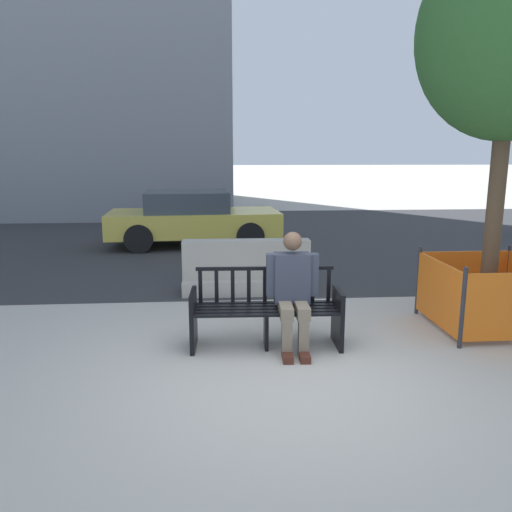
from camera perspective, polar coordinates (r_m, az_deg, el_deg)
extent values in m
plane|color=#B7B2A8|center=(5.05, 3.87, -13.75)|extent=(200.00, 200.00, 0.00)
cube|color=#333335|center=(13.41, -1.40, 2.30)|extent=(120.00, 12.00, 0.01)
cube|color=black|center=(5.70, -7.17, -7.23)|extent=(0.07, 0.51, 0.66)
cube|color=black|center=(5.80, 9.33, -6.97)|extent=(0.07, 0.51, 0.66)
cube|color=black|center=(5.73, 1.15, -8.18)|extent=(0.05, 0.33, 0.45)
cube|color=black|center=(5.44, 1.31, -6.77)|extent=(1.60, 0.12, 0.02)
cube|color=black|center=(5.55, 1.23, -6.40)|extent=(1.60, 0.12, 0.02)
cube|color=black|center=(5.65, 1.16, -6.04)|extent=(1.60, 0.12, 0.02)
cube|color=black|center=(5.76, 1.08, -5.69)|extent=(1.60, 0.12, 0.02)
cube|color=black|center=(5.87, 1.01, -5.36)|extent=(1.60, 0.12, 0.02)
cube|color=black|center=(5.78, 1.02, -1.42)|extent=(1.60, 0.09, 0.04)
cube|color=black|center=(5.83, -6.37, -3.50)|extent=(0.04, 0.03, 0.38)
cube|color=black|center=(5.82, -4.53, -3.49)|extent=(0.04, 0.03, 0.38)
cube|color=black|center=(5.82, -2.68, -3.47)|extent=(0.04, 0.03, 0.38)
cube|color=black|center=(5.82, -0.83, -3.45)|extent=(0.04, 0.03, 0.38)
cube|color=black|center=(5.83, 1.02, -3.43)|extent=(0.04, 0.03, 0.38)
cube|color=black|center=(5.84, 2.85, -3.41)|extent=(0.04, 0.03, 0.38)
cube|color=black|center=(5.86, 4.68, -3.38)|extent=(0.04, 0.03, 0.38)
cube|color=black|center=(5.89, 6.50, -3.35)|extent=(0.04, 0.03, 0.38)
cube|color=black|center=(5.92, 8.29, -3.32)|extent=(0.04, 0.03, 0.38)
cube|color=black|center=(5.59, -7.27, -4.24)|extent=(0.06, 0.46, 0.03)
cube|color=black|center=(5.69, 9.47, -4.02)|extent=(0.06, 0.46, 0.03)
cube|color=#383D4C|center=(5.65, 4.11, -2.47)|extent=(0.41, 0.25, 0.56)
sphere|color=brown|center=(5.55, 4.20, 1.70)|extent=(0.21, 0.21, 0.21)
cube|color=#7F705B|center=(5.52, 3.40, -6.16)|extent=(0.15, 0.44, 0.14)
cube|color=#7F705B|center=(5.54, 5.26, -6.12)|extent=(0.15, 0.44, 0.14)
cube|color=#7F705B|center=(5.44, 3.55, -9.26)|extent=(0.11, 0.11, 0.45)
cube|color=#7F705B|center=(5.46, 5.45, -9.20)|extent=(0.11, 0.11, 0.45)
cube|color=#4C2319|center=(5.44, 3.61, -11.38)|extent=(0.12, 0.26, 0.08)
cube|color=#4C2319|center=(5.46, 5.53, -11.32)|extent=(0.12, 0.26, 0.08)
cube|color=#383D4C|center=(5.59, 1.66, -2.17)|extent=(0.09, 0.12, 0.48)
cube|color=#383D4C|center=(5.65, 6.63, -2.11)|extent=(0.09, 0.12, 0.48)
cube|color=#ADA89E|center=(7.97, -1.10, -3.26)|extent=(2.01, 0.71, 0.24)
cube|color=#ADA89E|center=(7.87, -1.11, -0.31)|extent=(2.00, 0.33, 0.60)
cylinder|color=brown|center=(6.71, 25.58, 4.13)|extent=(0.20, 0.20, 2.84)
ellipsoid|color=#387033|center=(6.81, 27.20, 21.75)|extent=(2.12, 2.12, 2.40)
cylinder|color=#2D2D33|center=(6.06, 22.54, -5.52)|extent=(0.05, 0.05, 0.94)
cylinder|color=#2D2D33|center=(7.16, 18.06, -2.66)|extent=(0.05, 0.05, 0.94)
cylinder|color=#2D2D33|center=(7.72, 26.73, -2.33)|extent=(0.05, 0.05, 0.94)
cube|color=orange|center=(7.42, 22.56, -2.49)|extent=(1.26, 0.03, 0.79)
cube|color=orange|center=(6.60, 20.11, -3.98)|extent=(0.03, 1.26, 0.79)
cube|color=#DBC64C|center=(12.13, -7.05, 3.80)|extent=(4.13, 2.04, 0.56)
cube|color=#38424C|center=(12.07, -7.88, 6.21)|extent=(2.03, 1.70, 0.48)
cylinder|color=black|center=(13.08, -1.60, 3.46)|extent=(0.65, 0.26, 0.64)
cylinder|color=black|center=(11.41, -0.67, 2.27)|extent=(0.65, 0.26, 0.64)
cylinder|color=black|center=(13.05, -12.57, 3.17)|extent=(0.65, 0.26, 0.64)
cylinder|color=black|center=(11.38, -13.26, 1.94)|extent=(0.65, 0.26, 0.64)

